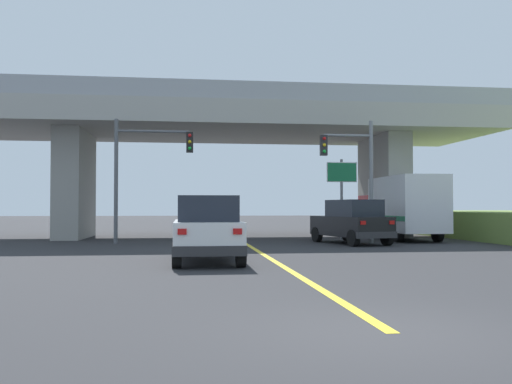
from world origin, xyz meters
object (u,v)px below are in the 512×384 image
Objects in this scene: box_truck at (402,207)px; traffic_signal_farside at (143,163)px; suv_lead at (207,229)px; highway_sign at (342,181)px; traffic_signal_nearside at (355,166)px; suv_crossing at (351,222)px.

traffic_signal_farside is at bearing -172.94° from box_truck.
highway_sign reaches higher than suv_lead.
traffic_signal_nearside reaches higher than highway_sign.
traffic_signal_farside is 10.32m from highway_sign.
suv_lead is 1.13× the size of highway_sign.
box_truck is at bearing 36.47° from traffic_signal_nearside.
highway_sign is at bearing 86.03° from traffic_signal_nearside.
suv_lead is 0.97× the size of suv_crossing.
box_truck is (10.48, 10.57, 0.67)m from suv_lead.
traffic_signal_nearside is at bearing -143.53° from box_truck.
box_truck reaches higher than suv_crossing.
box_truck is at bearing 25.33° from suv_crossing.
traffic_signal_nearside is 9.90m from traffic_signal_farside.
traffic_signal_nearside reaches higher than suv_lead.
box_truck is 4.47m from traffic_signal_nearside.
suv_lead is at bearing -131.50° from traffic_signal_nearside.
traffic_signal_farside is at bearing 175.50° from traffic_signal_nearside.
suv_lead is 10.36m from suv_crossing.
box_truck is (3.56, 2.86, 0.67)m from suv_crossing.
highway_sign reaches higher than suv_crossing.
suv_crossing is 2.66m from traffic_signal_nearside.
suv_lead is at bearing -123.77° from highway_sign.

